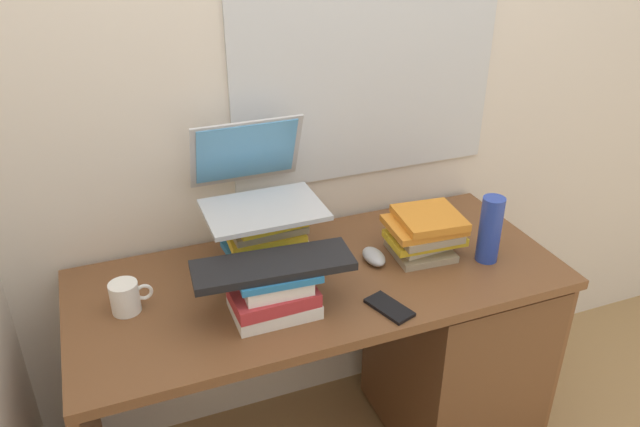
% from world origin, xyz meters
% --- Properties ---
extents(wall_back, '(6.00, 0.06, 2.60)m').
position_xyz_m(wall_back, '(0.00, 0.35, 1.30)').
color(wall_back, silver).
rests_on(wall_back, ground).
extents(desk, '(1.44, 0.62, 0.76)m').
position_xyz_m(desk, '(0.37, -0.02, 0.42)').
color(desk, brown).
rests_on(desk, ground).
extents(book_stack_tall, '(0.24, 0.22, 0.19)m').
position_xyz_m(book_stack_tall, '(-0.13, 0.09, 0.86)').
color(book_stack_tall, yellow).
rests_on(book_stack_tall, desk).
extents(book_stack_keyboard_riser, '(0.24, 0.18, 0.14)m').
position_xyz_m(book_stack_keyboard_riser, '(-0.18, -0.12, 0.83)').
color(book_stack_keyboard_riser, white).
rests_on(book_stack_keyboard_riser, desk).
extents(book_stack_side, '(0.24, 0.21, 0.14)m').
position_xyz_m(book_stack_side, '(0.35, 0.00, 0.84)').
color(book_stack_side, gray).
rests_on(book_stack_side, desk).
extents(laptop, '(0.33, 0.33, 0.23)m').
position_xyz_m(laptop, '(-0.14, 0.16, 1.01)').
color(laptop, '#B7BABF').
rests_on(laptop, book_stack_tall).
extents(keyboard, '(0.43, 0.17, 0.02)m').
position_xyz_m(keyboard, '(-0.18, -0.11, 0.91)').
color(keyboard, black).
rests_on(keyboard, book_stack_keyboard_riser).
extents(computer_mouse, '(0.06, 0.10, 0.04)m').
position_xyz_m(computer_mouse, '(0.18, 0.01, 0.78)').
color(computer_mouse, '#A5A8AD').
rests_on(computer_mouse, desk).
extents(mug, '(0.11, 0.08, 0.09)m').
position_xyz_m(mug, '(-0.55, 0.03, 0.81)').
color(mug, white).
rests_on(mug, desk).
extents(water_bottle, '(0.07, 0.07, 0.21)m').
position_xyz_m(water_bottle, '(0.51, -0.10, 0.87)').
color(water_bottle, '#263FA5').
rests_on(water_bottle, desk).
extents(cell_phone, '(0.11, 0.15, 0.01)m').
position_xyz_m(cell_phone, '(0.12, -0.22, 0.77)').
color(cell_phone, black).
rests_on(cell_phone, desk).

